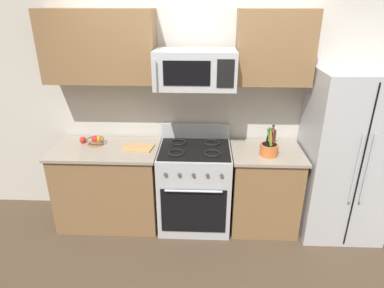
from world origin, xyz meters
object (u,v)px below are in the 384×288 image
refrigerator (345,155)px  cutting_board (138,148)px  microwave (195,69)px  bottle_soy (273,136)px  range_oven (195,186)px  apple_loose (83,140)px  utensil_crock (269,149)px  fruit_basket (96,141)px

refrigerator → cutting_board: size_ratio=5.56×
microwave → bottle_soy: 1.11m
range_oven → apple_loose: 1.33m
range_oven → utensil_crock: bearing=-7.9°
utensil_crock → fruit_basket: (-1.83, 0.20, -0.03)m
refrigerator → bottle_soy: 0.76m
cutting_board → bottle_soy: 1.45m
fruit_basket → apple_loose: size_ratio=2.67×
microwave → apple_loose: 1.47m
range_oven → utensil_crock: size_ratio=3.46×
refrigerator → fruit_basket: (-2.64, 0.11, 0.07)m
cutting_board → range_oven: bearing=-0.5°
utensil_crock → apple_loose: utensil_crock is taller
microwave → utensil_crock: microwave is taller
fruit_basket → range_oven: bearing=-5.0°
utensil_crock → microwave: bearing=170.0°
refrigerator → cutting_board: refrigerator is taller
range_oven → cutting_board: range_oven is taller
fruit_basket → cutting_board: bearing=-10.6°
utensil_crock → bottle_soy: 0.27m
fruit_basket → bottle_soy: 1.91m
utensil_crock → apple_loose: 2.00m
range_oven → fruit_basket: range_oven is taller
utensil_crock → bottle_soy: bearing=73.4°
apple_loose → range_oven: bearing=-5.9°
apple_loose → fruit_basket: bearing=-12.0°
range_oven → cutting_board: 0.75m
refrigerator → apple_loose: (-2.79, 0.14, 0.06)m
fruit_basket → apple_loose: fruit_basket is taller
utensil_crock → cutting_board: utensil_crock is taller
refrigerator → cutting_board: bearing=179.4°
bottle_soy → utensil_crock: bearing=-106.6°
cutting_board → apple_loose: bearing=169.0°
fruit_basket → bottle_soy: (1.91, 0.06, 0.06)m
apple_loose → cutting_board: bearing=-11.0°
microwave → apple_loose: bearing=175.4°
range_oven → utensil_crock: 0.91m
range_oven → bottle_soy: bearing=10.7°
fruit_basket → microwave: bearing=-3.5°
apple_loose → microwave: bearing=-4.6°
refrigerator → utensil_crock: bearing=-173.8°
range_oven → apple_loose: bearing=174.1°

